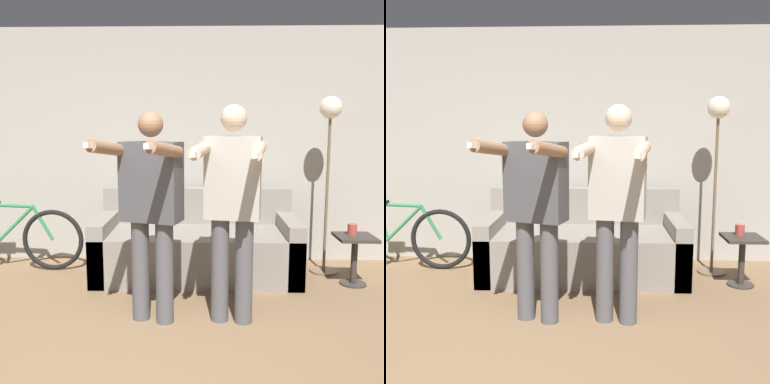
% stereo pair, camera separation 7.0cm
% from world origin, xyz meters
% --- Properties ---
extents(wall_back, '(10.00, 0.05, 2.60)m').
position_xyz_m(wall_back, '(0.00, 3.08, 1.30)').
color(wall_back, '#B7B2A8').
rests_on(wall_back, ground_plane).
extents(couch, '(2.03, 0.91, 0.86)m').
position_xyz_m(couch, '(0.46, 2.49, 0.29)').
color(couch, gray).
rests_on(couch, ground_plane).
extents(person_left, '(0.65, 0.78, 1.64)m').
position_xyz_m(person_left, '(0.13, 1.37, 0.95)').
color(person_left, '#56565B').
rests_on(person_left, ground_plane).
extents(person_right, '(0.57, 0.74, 1.69)m').
position_xyz_m(person_right, '(0.76, 1.37, 0.97)').
color(person_right, '#56565B').
rests_on(person_right, ground_plane).
extents(cat, '(0.48, 0.12, 0.18)m').
position_xyz_m(cat, '(0.03, 2.84, 0.95)').
color(cat, silver).
rests_on(cat, couch).
extents(floor_lamp, '(0.29, 0.29, 1.83)m').
position_xyz_m(floor_lamp, '(1.81, 2.62, 1.43)').
color(floor_lamp, '#756047').
rests_on(floor_lamp, ground_plane).
extents(side_table, '(0.36, 0.36, 0.49)m').
position_xyz_m(side_table, '(2.00, 2.25, 0.34)').
color(side_table, '#38332D').
rests_on(side_table, ground_plane).
extents(cup, '(0.09, 0.09, 0.11)m').
position_xyz_m(cup, '(1.98, 2.29, 0.54)').
color(cup, '#B7473D').
rests_on(cup, side_table).
extents(bicycle, '(1.61, 0.07, 0.75)m').
position_xyz_m(bicycle, '(-1.55, 2.62, 0.34)').
color(bicycle, black).
rests_on(bicycle, ground_plane).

